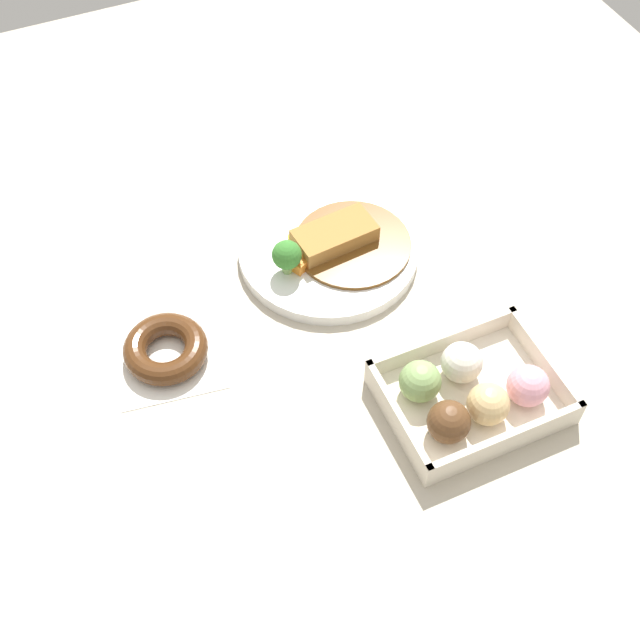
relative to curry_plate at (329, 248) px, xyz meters
The scene contains 4 objects.
ground_plane 0.12m from the curry_plate, 133.55° to the right, with size 1.60×1.60×0.00m, color #B2A893.
curry_plate is the anchor object (origin of this frame).
donut_box 0.29m from the curry_plate, 79.25° to the right, with size 0.21×0.16×0.06m.
chocolate_ring_donut 0.27m from the curry_plate, 164.20° to the right, with size 0.15×0.15×0.03m.
Camera 1 is at (-0.24, -0.60, 0.86)m, focal length 46.37 mm.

